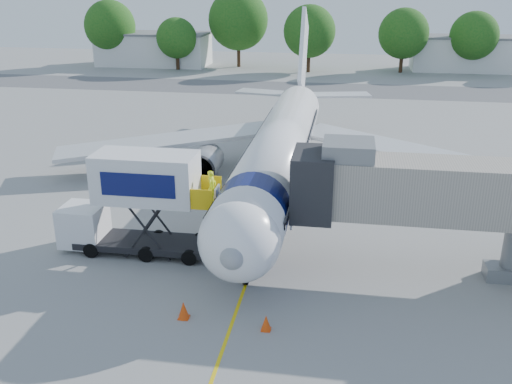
# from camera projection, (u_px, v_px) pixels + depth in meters

# --- Properties ---
(ground) EXTENTS (160.00, 160.00, 0.00)m
(ground) POSITION_uv_depth(u_px,v_px,m) (272.00, 209.00, 36.13)
(ground) COLOR #969694
(ground) RESTS_ON ground
(guidance_line) EXTENTS (0.15, 70.00, 0.01)m
(guidance_line) POSITION_uv_depth(u_px,v_px,m) (272.00, 209.00, 36.13)
(guidance_line) COLOR yellow
(guidance_line) RESTS_ON ground
(taxiway_strip) EXTENTS (120.00, 10.00, 0.01)m
(taxiway_strip) POSITION_uv_depth(u_px,v_px,m) (315.00, 89.00, 74.92)
(taxiway_strip) COLOR #59595B
(taxiway_strip) RESTS_ON ground
(aircraft) EXTENTS (34.17, 37.73, 11.35)m
(aircraft) POSITION_uv_depth(u_px,v_px,m) (281.00, 147.00, 38.89)
(aircraft) COLOR white
(aircraft) RESTS_ON ground
(jet_bridge) EXTENTS (13.90, 3.20, 6.60)m
(jet_bridge) POSITION_uv_depth(u_px,v_px,m) (421.00, 191.00, 26.93)
(jet_bridge) COLOR #ACA293
(jet_bridge) RESTS_ON ground
(catering_hiloader) EXTENTS (8.50, 2.44, 5.50)m
(catering_hiloader) POSITION_uv_depth(u_px,v_px,m) (136.00, 204.00, 29.62)
(catering_hiloader) COLOR black
(catering_hiloader) RESTS_ON ground
(ground_tug) EXTENTS (3.31, 1.81, 1.30)m
(ground_tug) POSITION_uv_depth(u_px,v_px,m) (252.00, 351.00, 21.32)
(ground_tug) COLOR silver
(ground_tug) RESTS_ON ground
(safety_cone_a) EXTENTS (0.44, 0.44, 0.69)m
(safety_cone_a) POSITION_uv_depth(u_px,v_px,m) (266.00, 323.00, 23.67)
(safety_cone_a) COLOR #E6440C
(safety_cone_a) RESTS_ON ground
(safety_cone_b) EXTENTS (0.50, 0.50, 0.79)m
(safety_cone_b) POSITION_uv_depth(u_px,v_px,m) (184.00, 310.00, 24.48)
(safety_cone_b) COLOR #E6440C
(safety_cone_b) RESTS_ON ground
(outbuilding_left) EXTENTS (18.40, 8.40, 5.30)m
(outbuilding_left) POSITION_uv_depth(u_px,v_px,m) (154.00, 49.00, 94.79)
(outbuilding_left) COLOR silver
(outbuilding_left) RESTS_ON ground
(outbuilding_right) EXTENTS (16.40, 7.40, 5.30)m
(outbuilding_right) POSITION_uv_depth(u_px,v_px,m) (464.00, 53.00, 89.16)
(outbuilding_right) COLOR silver
(outbuilding_right) RESTS_ON ground
(tree_a) EXTENTS (8.24, 8.24, 10.50)m
(tree_a) POSITION_uv_depth(u_px,v_px,m) (110.00, 26.00, 92.75)
(tree_a) COLOR #382314
(tree_a) RESTS_ON ground
(tree_b) EXTENTS (6.31, 6.31, 8.05)m
(tree_b) POSITION_uv_depth(u_px,v_px,m) (176.00, 38.00, 89.27)
(tree_b) COLOR #382314
(tree_b) RESTS_ON ground
(tree_c) EXTENTS (9.57, 9.57, 12.20)m
(tree_c) POSITION_uv_depth(u_px,v_px,m) (238.00, 20.00, 91.18)
(tree_c) COLOR #382314
(tree_c) RESTS_ON ground
(tree_d) EXTENTS (7.91, 7.91, 10.08)m
(tree_d) POSITION_uv_depth(u_px,v_px,m) (309.00, 31.00, 86.42)
(tree_d) COLOR #382314
(tree_d) RESTS_ON ground
(tree_e) EXTENTS (7.55, 7.55, 9.63)m
(tree_e) POSITION_uv_depth(u_px,v_px,m) (404.00, 34.00, 86.04)
(tree_e) COLOR #382314
(tree_e) RESTS_ON ground
(tree_f) EXTENTS (7.21, 7.21, 9.19)m
(tree_f) POSITION_uv_depth(u_px,v_px,m) (474.00, 36.00, 85.56)
(tree_f) COLOR #382314
(tree_f) RESTS_ON ground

